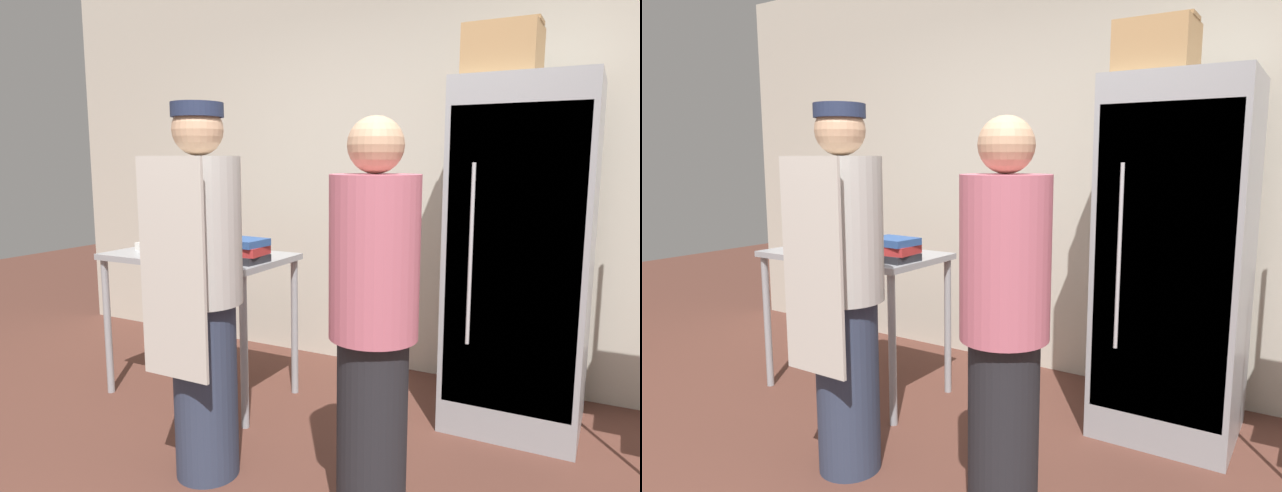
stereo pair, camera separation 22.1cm
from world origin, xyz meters
TOP-DOWN VIEW (x-y plane):
  - back_wall at (0.00, 2.15)m, footprint 6.40×0.12m
  - refrigerator at (0.71, 1.60)m, footprint 0.71×0.71m
  - prep_counter at (-1.12, 1.09)m, footprint 1.13×0.63m
  - donut_box at (-1.45, 1.11)m, footprint 0.24×0.20m
  - blender_pitcher at (-1.17, 1.23)m, footprint 0.15×0.15m
  - binder_stack at (-0.72, 0.99)m, footprint 0.28×0.22m
  - cardboard_storage_box at (0.58, 1.52)m, footprint 0.37×0.35m
  - person_baker at (-0.48, 0.35)m, footprint 0.36×0.38m
  - person_customer at (0.35, 0.35)m, footprint 0.35×0.35m

SIDE VIEW (x-z plane):
  - prep_counter at x=-1.12m, z-range 0.34..1.24m
  - person_customer at x=0.35m, z-range 0.02..1.65m
  - person_baker at x=-0.48m, z-range 0.04..1.76m
  - refrigerator at x=0.71m, z-range 0.00..1.90m
  - donut_box at x=-1.45m, z-range 0.83..1.07m
  - binder_stack at x=-0.72m, z-range 0.90..1.03m
  - blender_pitcher at x=-1.17m, z-range 0.88..1.19m
  - back_wall at x=0.00m, z-range 0.00..2.88m
  - cardboard_storage_box at x=0.58m, z-range 1.89..2.17m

